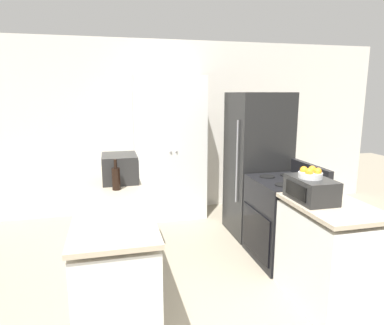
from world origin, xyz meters
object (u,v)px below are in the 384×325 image
at_px(pantry_cabinet, 170,148).
at_px(refrigerator, 257,165).
at_px(wine_bottle, 116,178).
at_px(stove, 284,219).
at_px(fruit_bowl, 310,174).
at_px(microwave, 120,168).
at_px(toaster_oven, 311,189).

xyz_separation_m(pantry_cabinet, refrigerator, (0.98, -0.91, -0.12)).
relative_size(refrigerator, wine_bottle, 6.08).
relative_size(stove, fruit_bowl, 5.28).
bearing_deg(refrigerator, pantry_cabinet, 137.16).
xyz_separation_m(microwave, wine_bottle, (-0.05, -0.33, -0.03)).
xyz_separation_m(refrigerator, fruit_bowl, (-0.18, -1.46, 0.23)).
height_order(wine_bottle, toaster_oven, wine_bottle).
xyz_separation_m(stove, microwave, (-1.73, 0.38, 0.59)).
bearing_deg(toaster_oven, microwave, 145.71).
height_order(refrigerator, toaster_oven, refrigerator).
relative_size(microwave, toaster_oven, 0.99).
relative_size(refrigerator, toaster_oven, 4.05).
bearing_deg(stove, toaster_oven, -102.12).
xyz_separation_m(pantry_cabinet, stove, (0.96, -1.68, -0.57)).
height_order(refrigerator, wine_bottle, refrigerator).
bearing_deg(wine_bottle, stove, -1.89).
bearing_deg(toaster_oven, wine_bottle, 155.23).
bearing_deg(wine_bottle, microwave, 81.42).
xyz_separation_m(stove, refrigerator, (0.01, 0.77, 0.46)).
distance_m(refrigerator, toaster_oven, 1.48).
bearing_deg(toaster_oven, stove, 77.88).
bearing_deg(stove, microwave, 167.46).
xyz_separation_m(microwave, toaster_oven, (1.58, -1.08, -0.04)).
distance_m(wine_bottle, fruit_bowl, 1.78).
height_order(toaster_oven, fruit_bowl, fruit_bowl).
bearing_deg(fruit_bowl, stove, 76.87).
bearing_deg(wine_bottle, pantry_cabinet, 63.34).
bearing_deg(pantry_cabinet, toaster_oven, -71.07).
bearing_deg(fruit_bowl, pantry_cabinet, 108.68).
bearing_deg(refrigerator, stove, -91.07).
relative_size(wine_bottle, fruit_bowl, 1.49).
relative_size(refrigerator, microwave, 4.08).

